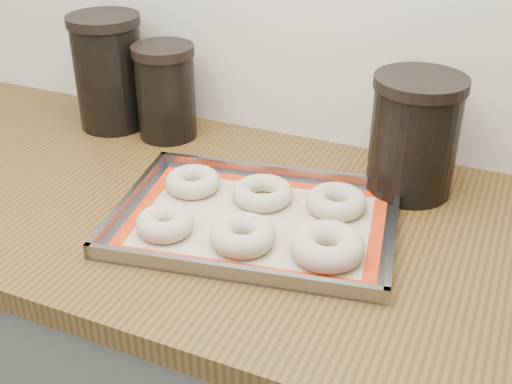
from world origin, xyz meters
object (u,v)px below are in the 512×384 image
at_px(bagel_front_left, 165,223).
at_px(canister_right, 414,135).
at_px(bagel_front_mid, 242,235).
at_px(bagel_back_left, 193,182).
at_px(canister_left, 109,72).
at_px(bagel_back_mid, 263,193).
at_px(bagel_back_right, 336,202).
at_px(canister_mid, 166,92).
at_px(bagel_front_right, 327,246).
at_px(baking_tray, 256,219).

bearing_deg(bagel_front_left, canister_right, 43.31).
bearing_deg(bagel_front_left, bagel_front_mid, 7.68).
bearing_deg(canister_right, bagel_back_left, -154.72).
height_order(bagel_back_left, canister_left, canister_left).
distance_m(bagel_front_left, bagel_back_mid, 0.19).
bearing_deg(bagel_front_mid, bagel_back_right, 57.37).
height_order(bagel_front_left, bagel_front_mid, bagel_front_mid).
distance_m(bagel_back_left, canister_left, 0.38).
xyz_separation_m(bagel_back_left, canister_mid, (-0.17, 0.19, 0.08)).
distance_m(bagel_front_right, canister_mid, 0.55).
xyz_separation_m(bagel_front_left, bagel_back_right, (0.23, 0.18, -0.00)).
distance_m(bagel_front_mid, bagel_back_right, 0.19).
relative_size(bagel_back_mid, bagel_back_right, 1.03).
distance_m(bagel_back_right, canister_left, 0.59).
bearing_deg(bagel_front_mid, canister_right, 55.83).
bearing_deg(bagel_back_left, bagel_back_mid, 6.40).
bearing_deg(bagel_front_left, bagel_back_mid, 56.17).
bearing_deg(bagel_back_right, canister_right, 54.02).
distance_m(bagel_front_mid, canister_right, 0.36).
relative_size(bagel_front_left, bagel_back_mid, 0.89).
height_order(bagel_front_mid, bagel_back_right, bagel_front_mid).
xyz_separation_m(bagel_back_left, bagel_back_right, (0.26, 0.04, 0.00)).
bearing_deg(bagel_front_right, bagel_front_mid, -170.38).
height_order(bagel_back_left, bagel_back_mid, same).
bearing_deg(bagel_back_left, canister_right, 25.28).
height_order(bagel_back_left, canister_mid, canister_mid).
relative_size(bagel_front_left, bagel_front_mid, 0.90).
bearing_deg(bagel_front_mid, canister_left, 145.27).
bearing_deg(canister_right, canister_left, 177.51).
bearing_deg(bagel_back_left, canister_mid, 130.45).
relative_size(canister_mid, canister_right, 0.91).
relative_size(bagel_front_right, bagel_back_right, 1.12).
height_order(baking_tray, bagel_front_left, bagel_front_left).
relative_size(bagel_back_right, canister_left, 0.42).
bearing_deg(baking_tray, bagel_front_left, -142.71).
height_order(bagel_back_left, canister_right, canister_right).
bearing_deg(canister_mid, bagel_back_left, -49.55).
bearing_deg(bagel_front_mid, bagel_front_right, 9.62).
bearing_deg(canister_left, bagel_front_right, -26.65).
height_order(canister_left, canister_right, canister_left).
relative_size(bagel_front_mid, bagel_back_right, 1.02).
height_order(bagel_back_right, canister_left, canister_left).
bearing_deg(bagel_front_left, canister_left, 134.51).
height_order(bagel_front_mid, canister_right, canister_right).
relative_size(bagel_back_mid, canister_right, 0.49).
relative_size(baking_tray, bagel_front_left, 5.43).
distance_m(bagel_front_mid, canister_mid, 0.46).
height_order(bagel_back_mid, canister_left, canister_left).
height_order(bagel_back_mid, canister_right, canister_right).
bearing_deg(bagel_front_left, canister_mid, 119.84).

